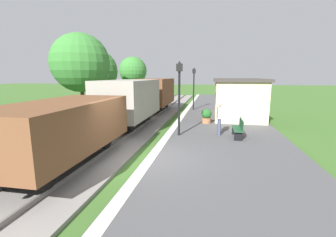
{
  "coord_description": "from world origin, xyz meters",
  "views": [
    {
      "loc": [
        2.54,
        -7.92,
        3.24
      ],
      "look_at": [
        0.31,
        3.94,
        1.02
      ],
      "focal_mm": 24.92,
      "sensor_mm": 36.0,
      "label": 1
    }
  ],
  "objects_px": {
    "bench_near_hut": "(239,128)",
    "lamp_post_far": "(194,81)",
    "station_hut": "(238,98)",
    "lamp_post_near": "(179,85)",
    "person_waiting": "(219,117)",
    "tree_field_left": "(96,71)",
    "freight_train": "(132,102)",
    "potted_planter": "(206,116)",
    "tree_trackside_far": "(80,63)",
    "tree_field_distant": "(133,71)"
  },
  "relations": [
    {
      "from": "tree_trackside_far",
      "to": "tree_field_left",
      "type": "bearing_deg",
      "value": 110.75
    },
    {
      "from": "freight_train",
      "to": "lamp_post_near",
      "type": "bearing_deg",
      "value": -37.46
    },
    {
      "from": "lamp_post_far",
      "to": "person_waiting",
      "type": "bearing_deg",
      "value": -77.26
    },
    {
      "from": "lamp_post_far",
      "to": "tree_field_left",
      "type": "bearing_deg",
      "value": 161.41
    },
    {
      "from": "person_waiting",
      "to": "lamp_post_far",
      "type": "bearing_deg",
      "value": -86.1
    },
    {
      "from": "tree_trackside_far",
      "to": "tree_field_left",
      "type": "xyz_separation_m",
      "value": [
        -3.19,
        8.41,
        -0.43
      ]
    },
    {
      "from": "bench_near_hut",
      "to": "lamp_post_far",
      "type": "height_order",
      "value": "lamp_post_far"
    },
    {
      "from": "lamp_post_far",
      "to": "tree_field_left",
      "type": "relative_size",
      "value": 0.6
    },
    {
      "from": "person_waiting",
      "to": "tree_trackside_far",
      "type": "xyz_separation_m",
      "value": [
        -10.0,
        4.23,
        2.98
      ]
    },
    {
      "from": "station_hut",
      "to": "bench_near_hut",
      "type": "height_order",
      "value": "station_hut"
    },
    {
      "from": "freight_train",
      "to": "lamp_post_far",
      "type": "bearing_deg",
      "value": 63.44
    },
    {
      "from": "tree_trackside_far",
      "to": "potted_planter",
      "type": "bearing_deg",
      "value": -7.7
    },
    {
      "from": "tree_field_distant",
      "to": "tree_trackside_far",
      "type": "bearing_deg",
      "value": -86.21
    },
    {
      "from": "station_hut",
      "to": "lamp_post_far",
      "type": "bearing_deg",
      "value": 137.22
    },
    {
      "from": "lamp_post_near",
      "to": "tree_field_distant",
      "type": "distance_m",
      "value": 21.08
    },
    {
      "from": "station_hut",
      "to": "lamp_post_far",
      "type": "height_order",
      "value": "lamp_post_far"
    },
    {
      "from": "station_hut",
      "to": "tree_trackside_far",
      "type": "height_order",
      "value": "tree_trackside_far"
    },
    {
      "from": "station_hut",
      "to": "lamp_post_near",
      "type": "relative_size",
      "value": 1.57
    },
    {
      "from": "potted_planter",
      "to": "lamp_post_near",
      "type": "distance_m",
      "value": 4.17
    },
    {
      "from": "bench_near_hut",
      "to": "lamp_post_far",
      "type": "distance_m",
      "value": 9.87
    },
    {
      "from": "freight_train",
      "to": "station_hut",
      "type": "xyz_separation_m",
      "value": [
        6.8,
        3.52,
        0.05
      ]
    },
    {
      "from": "freight_train",
      "to": "tree_field_distant",
      "type": "relative_size",
      "value": 3.37
    },
    {
      "from": "freight_train",
      "to": "tree_trackside_far",
      "type": "xyz_separation_m",
      "value": [
        -4.64,
        2.06,
        2.56
      ]
    },
    {
      "from": "station_hut",
      "to": "bench_near_hut",
      "type": "bearing_deg",
      "value": -94.85
    },
    {
      "from": "potted_planter",
      "to": "lamp_post_near",
      "type": "bearing_deg",
      "value": -111.02
    },
    {
      "from": "tree_trackside_far",
      "to": "tree_field_left",
      "type": "height_order",
      "value": "tree_trackside_far"
    },
    {
      "from": "tree_field_left",
      "to": "tree_field_distant",
      "type": "height_order",
      "value": "tree_field_left"
    },
    {
      "from": "freight_train",
      "to": "person_waiting",
      "type": "bearing_deg",
      "value": -22.0
    },
    {
      "from": "lamp_post_near",
      "to": "tree_trackside_far",
      "type": "bearing_deg",
      "value": 149.92
    },
    {
      "from": "person_waiting",
      "to": "potted_planter",
      "type": "relative_size",
      "value": 1.87
    },
    {
      "from": "station_hut",
      "to": "lamp_post_far",
      "type": "xyz_separation_m",
      "value": [
        -3.45,
        3.19,
        1.15
      ]
    },
    {
      "from": "bench_near_hut",
      "to": "potted_planter",
      "type": "height_order",
      "value": "potted_planter"
    },
    {
      "from": "tree_trackside_far",
      "to": "tree_field_distant",
      "type": "distance_m",
      "value": 14.45
    },
    {
      "from": "bench_near_hut",
      "to": "lamp_post_far",
      "type": "relative_size",
      "value": 0.41
    },
    {
      "from": "potted_planter",
      "to": "lamp_post_near",
      "type": "height_order",
      "value": "lamp_post_near"
    },
    {
      "from": "freight_train",
      "to": "lamp_post_far",
      "type": "distance_m",
      "value": 7.6
    },
    {
      "from": "bench_near_hut",
      "to": "person_waiting",
      "type": "bearing_deg",
      "value": 161.18
    },
    {
      "from": "person_waiting",
      "to": "tree_field_left",
      "type": "bearing_deg",
      "value": -52.61
    },
    {
      "from": "lamp_post_near",
      "to": "lamp_post_far",
      "type": "height_order",
      "value": "same"
    },
    {
      "from": "bench_near_hut",
      "to": "tree_trackside_far",
      "type": "bearing_deg",
      "value": 157.43
    },
    {
      "from": "person_waiting",
      "to": "tree_field_distant",
      "type": "bearing_deg",
      "value": -68.4
    },
    {
      "from": "station_hut",
      "to": "potted_planter",
      "type": "xyz_separation_m",
      "value": [
        -2.15,
        -2.72,
        -0.93
      ]
    },
    {
      "from": "lamp_post_far",
      "to": "bench_near_hut",
      "type": "bearing_deg",
      "value": -72.29
    },
    {
      "from": "tree_field_distant",
      "to": "lamp_post_near",
      "type": "bearing_deg",
      "value": -64.84
    },
    {
      "from": "bench_near_hut",
      "to": "tree_field_left",
      "type": "height_order",
      "value": "tree_field_left"
    },
    {
      "from": "tree_field_left",
      "to": "tree_trackside_far",
      "type": "bearing_deg",
      "value": -69.25
    },
    {
      "from": "tree_field_distant",
      "to": "freight_train",
      "type": "bearing_deg",
      "value": -71.24
    },
    {
      "from": "person_waiting",
      "to": "bench_near_hut",
      "type": "bearing_deg",
      "value": 152.35
    },
    {
      "from": "bench_near_hut",
      "to": "lamp_post_near",
      "type": "relative_size",
      "value": 0.41
    },
    {
      "from": "station_hut",
      "to": "lamp_post_far",
      "type": "distance_m",
      "value": 4.83
    }
  ]
}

